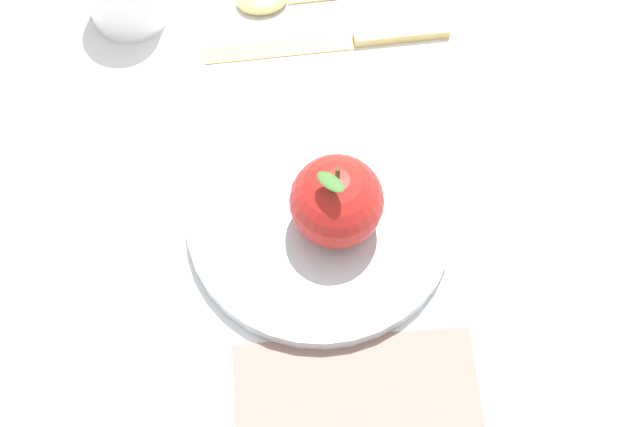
{
  "coord_description": "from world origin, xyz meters",
  "views": [
    {
      "loc": [
        0.33,
        0.19,
        0.73
      ],
      "look_at": [
        0.04,
        0.01,
        0.02
      ],
      "focal_mm": 54.15,
      "sensor_mm": 36.0,
      "label": 1
    }
  ],
  "objects_px": {
    "knife": "(350,40)",
    "linen_napkin": "(358,408)",
    "dinner_plate": "(320,219)",
    "apple": "(337,201)"
  },
  "relations": [
    {
      "from": "knife",
      "to": "apple",
      "type": "bearing_deg",
      "value": 27.13
    },
    {
      "from": "knife",
      "to": "dinner_plate",
      "type": "bearing_deg",
      "value": 22.99
    },
    {
      "from": "apple",
      "to": "knife",
      "type": "bearing_deg",
      "value": -152.87
    },
    {
      "from": "linen_napkin",
      "to": "knife",
      "type": "bearing_deg",
      "value": -148.2
    },
    {
      "from": "apple",
      "to": "knife",
      "type": "distance_m",
      "value": 0.2
    },
    {
      "from": "knife",
      "to": "linen_napkin",
      "type": "relative_size",
      "value": 0.99
    },
    {
      "from": "dinner_plate",
      "to": "linen_napkin",
      "type": "height_order",
      "value": "dinner_plate"
    },
    {
      "from": "dinner_plate",
      "to": "knife",
      "type": "bearing_deg",
      "value": -157.01
    },
    {
      "from": "dinner_plate",
      "to": "knife",
      "type": "distance_m",
      "value": 0.19
    },
    {
      "from": "dinner_plate",
      "to": "apple",
      "type": "xyz_separation_m",
      "value": [
        -0.0,
        0.01,
        0.04
      ]
    }
  ]
}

